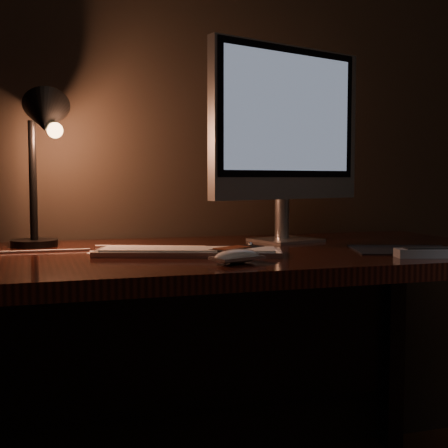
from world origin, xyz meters
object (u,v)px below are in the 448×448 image
object	(u,v)px
tv_remote	(439,252)
desk_lamp	(43,140)
media_remote	(237,251)
monitor	(287,127)
keyboard	(188,252)
desk	(204,295)
mouse	(237,258)

from	to	relation	value
tv_remote	desk_lamp	bearing A→B (deg)	165.58
desk_lamp	tv_remote	bearing A→B (deg)	-53.09
tv_remote	media_remote	bearing A→B (deg)	171.88
monitor	media_remote	world-z (taller)	monitor
keyboard	tv_remote	xyz separation A→B (m)	(0.55, -0.22, 0.00)
desk	keyboard	xyz separation A→B (m)	(-0.08, -0.14, 0.14)
media_remote	tv_remote	bearing A→B (deg)	-52.39
monitor	tv_remote	size ratio (longest dim) A/B	2.70
desk	keyboard	world-z (taller)	keyboard
mouse	tv_remote	xyz separation A→B (m)	(0.49, -0.04, 0.00)
tv_remote	monitor	bearing A→B (deg)	129.09
desk	mouse	distance (m)	0.35
media_remote	desk_lamp	xyz separation A→B (m)	(-0.44, 0.30, 0.28)
tv_remote	desk_lamp	xyz separation A→B (m)	(-0.88, 0.49, 0.28)
keyboard	media_remote	xyz separation A→B (m)	(0.11, -0.03, 0.00)
mouse	desk_lamp	xyz separation A→B (m)	(-0.39, 0.45, 0.28)
tv_remote	desk	bearing A→B (deg)	157.45
keyboard	tv_remote	distance (m)	0.59
keyboard	monitor	bearing A→B (deg)	51.59
desk	tv_remote	size ratio (longest dim) A/B	7.67
keyboard	media_remote	distance (m)	0.12
monitor	tv_remote	distance (m)	0.58
desk_lamp	monitor	bearing A→B (deg)	-28.03
keyboard	desk_lamp	bearing A→B (deg)	159.40
mouse	media_remote	world-z (taller)	media_remote
mouse	media_remote	distance (m)	0.15
monitor	desk_lamp	world-z (taller)	monitor
tv_remote	desk_lamp	size ratio (longest dim) A/B	0.49
mouse	desk_lamp	distance (m)	0.65
keyboard	mouse	xyz separation A→B (m)	(0.07, -0.17, 0.00)
mouse	desk_lamp	size ratio (longest dim) A/B	0.27
desk_lamp	desk	bearing A→B (deg)	-41.64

